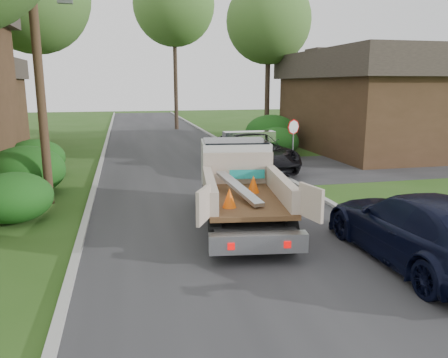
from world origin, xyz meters
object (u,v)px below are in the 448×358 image
house_right (381,100)px  flatbed_truck (239,178)px  navy_suv (420,228)px  tree_center_far (174,5)px  stop_sign (293,134)px  tree_right_far (269,21)px  black_pickup (251,152)px  utility_pole (37,52)px

house_right → flatbed_truck: house_right is taller
navy_suv → tree_center_far: bearing=-86.4°
stop_sign → flatbed_truck: stop_sign is taller
tree_right_far → black_pickup: 13.71m
utility_pole → tree_center_far: size_ratio=0.68×
house_right → tree_right_far: 9.72m
tree_center_far → black_pickup: tree_center_far is taller
tree_right_far → navy_suv: (-3.70, -22.50, -7.64)m
tree_center_far → navy_suv: tree_center_far is taller
stop_sign → house_right: bearing=32.7°
tree_center_far → navy_suv: (1.80, -32.50, -10.14)m
flatbed_truck → tree_center_far: bearing=95.0°
tree_right_far → flatbed_truck: tree_right_far is taller
house_right → flatbed_truck: 17.40m
utility_pole → stop_sign: bearing=20.6°
navy_suv → stop_sign: bearing=-96.5°
tree_center_far → black_pickup: size_ratio=2.25×
tree_right_far → black_pickup: bearing=-112.0°
stop_sign → tree_center_far: (-3.20, 21.00, 9.20)m
black_pickup → flatbed_truck: bearing=-113.9°
utility_pole → tree_center_far: bearing=73.4°
utility_pole → house_right: size_ratio=0.77×
flatbed_truck → navy_suv: bearing=-46.3°
black_pickup → stop_sign: bearing=-16.0°
flatbed_truck → navy_suv: 5.50m
tree_right_far → flatbed_truck: size_ratio=1.80×
black_pickup → utility_pole: bearing=-157.6°
stop_sign → tree_center_far: tree_center_far is taller
house_right → flatbed_truck: bearing=-135.8°
black_pickup → tree_right_far: bearing=63.4°
utility_pole → flatbed_truck: bearing=-26.5°
flatbed_truck → navy_suv: size_ratio=1.10×
tree_right_far → black_pickup: tree_right_far is taller
tree_center_far → flatbed_truck: (-1.41, -28.05, -9.72)m
utility_pole → black_pickup: 10.65m
stop_sign → black_pickup: stop_sign is taller
house_right → tree_center_far: 20.93m
house_right → navy_suv: house_right is taller
stop_sign → utility_pole: (-10.68, -4.02, 3.40)m
flatbed_truck → black_pickup: flatbed_truck is taller
utility_pole → flatbed_truck: 7.84m
tree_right_far → stop_sign: bearing=-101.8°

